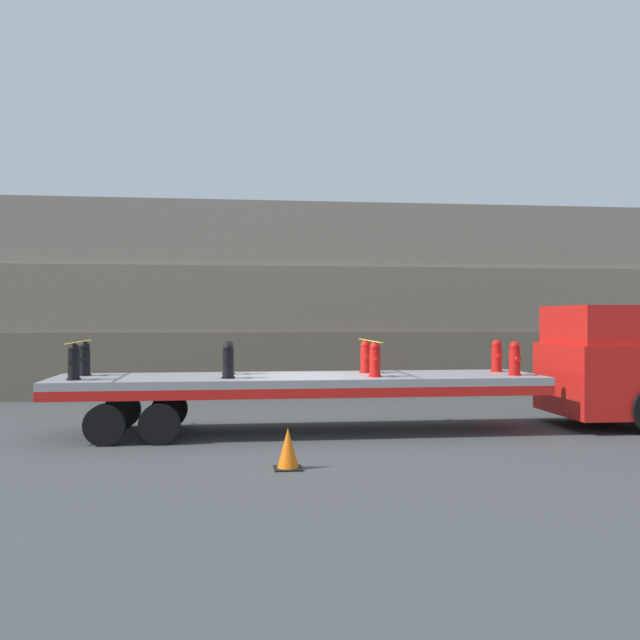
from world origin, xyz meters
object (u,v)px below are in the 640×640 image
(fire_hydrant_black_far_1, at_px, (228,358))
(fire_hydrant_red_far_2, at_px, (366,357))
(fire_hydrant_black_far_0, at_px, (85,359))
(flatbed_trailer, at_px, (277,385))
(fire_hydrant_black_near_1, at_px, (228,361))
(fire_hydrant_black_near_0, at_px, (74,362))
(fire_hydrant_red_far_3, at_px, (497,356))
(traffic_cone, at_px, (288,449))
(fire_hydrant_red_near_3, at_px, (515,359))
(truck_cab, at_px, (607,366))
(fire_hydrant_red_near_2, at_px, (375,360))

(fire_hydrant_black_far_1, distance_m, fire_hydrant_red_far_2, 3.09)
(fire_hydrant_black_far_0, distance_m, fire_hydrant_black_far_1, 3.09)
(flatbed_trailer, height_order, fire_hydrant_black_near_1, fire_hydrant_black_near_1)
(fire_hydrant_black_far_0, bearing_deg, fire_hydrant_black_near_0, -90.00)
(fire_hydrant_black_near_0, distance_m, fire_hydrant_black_far_1, 3.27)
(fire_hydrant_black_near_0, height_order, fire_hydrant_red_far_3, same)
(fire_hydrant_red_far_3, bearing_deg, traffic_cone, -140.89)
(fire_hydrant_red_far_3, relative_size, traffic_cone, 1.09)
(fire_hydrant_black_near_1, bearing_deg, fire_hydrant_black_far_1, 90.00)
(fire_hydrant_black_near_1, xyz_separation_m, traffic_cone, (1.00, -3.15, -1.26))
(traffic_cone, bearing_deg, fire_hydrant_red_far_3, 39.11)
(flatbed_trailer, bearing_deg, fire_hydrant_black_far_0, 172.66)
(fire_hydrant_red_near_3, bearing_deg, fire_hydrant_red_far_3, 90.00)
(flatbed_trailer, bearing_deg, traffic_cone, -90.77)
(fire_hydrant_black_near_0, distance_m, fire_hydrant_red_far_3, 9.33)
(flatbed_trailer, distance_m, fire_hydrant_red_far_2, 2.19)
(fire_hydrant_black_far_0, height_order, traffic_cone, fire_hydrant_black_far_0)
(truck_cab, distance_m, fire_hydrant_black_near_1, 8.63)
(fire_hydrant_black_far_1, bearing_deg, fire_hydrant_red_far_3, 0.00)
(fire_hydrant_black_far_1, bearing_deg, truck_cab, -3.54)
(fire_hydrant_black_far_0, bearing_deg, fire_hydrant_red_far_3, 0.00)
(fire_hydrant_red_near_2, bearing_deg, fire_hydrant_black_near_0, 180.00)
(truck_cab, xyz_separation_m, fire_hydrant_black_far_0, (-11.70, 0.53, 0.22))
(flatbed_trailer, xyz_separation_m, fire_hydrant_black_near_0, (-4.13, -0.53, 0.56))
(fire_hydrant_red_near_3, height_order, fire_hydrant_red_far_3, same)
(flatbed_trailer, xyz_separation_m, fire_hydrant_black_near_1, (-1.05, -0.53, 0.56))
(fire_hydrant_red_near_3, bearing_deg, flatbed_trailer, 174.08)
(fire_hydrant_black_far_0, bearing_deg, fire_hydrant_red_near_2, -9.78)
(fire_hydrant_black_far_1, bearing_deg, fire_hydrant_red_far_2, 0.00)
(fire_hydrant_black_far_1, xyz_separation_m, fire_hydrant_red_near_3, (6.18, -1.06, 0.00))
(fire_hydrant_red_near_2, bearing_deg, fire_hydrant_red_far_3, 19.01)
(truck_cab, xyz_separation_m, fire_hydrant_black_near_0, (-11.70, -0.53, 0.22))
(fire_hydrant_black_far_1, height_order, traffic_cone, fire_hydrant_black_far_1)
(fire_hydrant_black_near_0, height_order, fire_hydrant_black_near_1, same)
(truck_cab, bearing_deg, flatbed_trailer, 180.00)
(flatbed_trailer, xyz_separation_m, fire_hydrant_red_far_3, (5.13, 0.53, 0.56))
(fire_hydrant_red_near_3, xyz_separation_m, traffic_cone, (-5.18, -3.15, -1.26))
(truck_cab, bearing_deg, fire_hydrant_red_near_2, -174.49)
(fire_hydrant_black_near_0, xyz_separation_m, fire_hydrant_red_far_2, (6.18, 1.06, 0.00))
(truck_cab, bearing_deg, fire_hydrant_black_far_1, 176.46)
(truck_cab, xyz_separation_m, fire_hydrant_black_far_1, (-8.61, 0.53, 0.22))
(truck_cab, distance_m, fire_hydrant_black_near_0, 11.71)
(flatbed_trailer, distance_m, fire_hydrant_black_near_0, 4.21)
(fire_hydrant_black_far_1, height_order, fire_hydrant_red_far_3, same)
(flatbed_trailer, height_order, fire_hydrant_black_far_1, fire_hydrant_black_far_1)
(fire_hydrant_red_far_3, bearing_deg, fire_hydrant_black_near_1, -170.22)
(fire_hydrant_black_far_1, bearing_deg, fire_hydrant_black_near_1, -90.00)
(fire_hydrant_black_near_1, relative_size, fire_hydrant_red_near_3, 1.00)
(fire_hydrant_red_far_2, bearing_deg, traffic_cone, -116.42)
(fire_hydrant_black_far_0, relative_size, fire_hydrant_red_near_2, 1.00)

